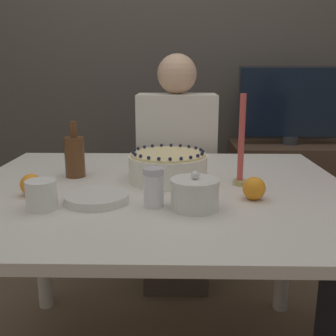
# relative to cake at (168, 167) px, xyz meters

# --- Properties ---
(wall_behind) EXTENTS (8.00, 0.05, 2.60)m
(wall_behind) POSITION_rel_cake_xyz_m (-0.04, 1.32, 0.47)
(wall_behind) COLOR #4C4742
(wall_behind) RESTS_ON ground_plane
(dining_table) EXTENTS (1.30, 1.10, 0.78)m
(dining_table) POSITION_rel_cake_xyz_m (-0.04, -0.08, -0.16)
(dining_table) COLOR beige
(dining_table) RESTS_ON ground_plane
(cake) EXTENTS (0.28, 0.28, 0.11)m
(cake) POSITION_rel_cake_xyz_m (0.00, 0.00, 0.00)
(cake) COLOR white
(cake) RESTS_ON dining_table
(sugar_bowl) EXTENTS (0.14, 0.14, 0.11)m
(sugar_bowl) POSITION_rel_cake_xyz_m (0.08, -0.29, -0.01)
(sugar_bowl) COLOR silver
(sugar_bowl) RESTS_ON dining_table
(sugar_shaker) EXTENTS (0.06, 0.06, 0.11)m
(sugar_shaker) POSITION_rel_cake_xyz_m (-0.04, -0.27, 0.01)
(sugar_shaker) COLOR white
(sugar_shaker) RESTS_ON dining_table
(plate_stack) EXTENTS (0.19, 0.19, 0.02)m
(plate_stack) POSITION_rel_cake_xyz_m (-0.21, -0.24, -0.04)
(plate_stack) COLOR silver
(plate_stack) RESTS_ON dining_table
(candle) EXTENTS (0.04, 0.04, 0.31)m
(candle) POSITION_rel_cake_xyz_m (0.24, -0.05, 0.08)
(candle) COLOR tan
(candle) RESTS_ON dining_table
(bottle) EXTENTS (0.07, 0.07, 0.20)m
(bottle) POSITION_rel_cake_xyz_m (-0.34, 0.05, 0.03)
(bottle) COLOR brown
(bottle) RESTS_ON dining_table
(cup) EXTENTS (0.09, 0.09, 0.08)m
(cup) POSITION_rel_cake_xyz_m (-0.35, -0.30, -0.01)
(cup) COLOR white
(cup) RESTS_ON dining_table
(orange_fruit_0) EXTENTS (0.07, 0.07, 0.07)m
(orange_fruit_0) POSITION_rel_cake_xyz_m (0.26, -0.21, -0.01)
(orange_fruit_0) COLOR orange
(orange_fruit_0) RESTS_ON dining_table
(orange_fruit_1) EXTENTS (0.07, 0.07, 0.07)m
(orange_fruit_1) POSITION_rel_cake_xyz_m (-0.42, -0.18, -0.02)
(orange_fruit_1) COLOR orange
(orange_fruit_1) RESTS_ON dining_table
(person_man_blue_shirt) EXTENTS (0.40, 0.34, 1.24)m
(person_man_blue_shirt) POSITION_rel_cake_xyz_m (0.03, 0.67, -0.29)
(person_man_blue_shirt) COLOR #473D33
(person_man_blue_shirt) RESTS_ON ground_plane
(side_cabinet) EXTENTS (0.71, 0.41, 0.71)m
(side_cabinet) POSITION_rel_cake_xyz_m (0.73, 1.07, -0.47)
(side_cabinet) COLOR #4C3828
(side_cabinet) RESTS_ON ground_plane
(tv_monitor) EXTENTS (0.66, 0.10, 0.47)m
(tv_monitor) POSITION_rel_cake_xyz_m (0.73, 1.08, 0.13)
(tv_monitor) COLOR #2D2D33
(tv_monitor) RESTS_ON side_cabinet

